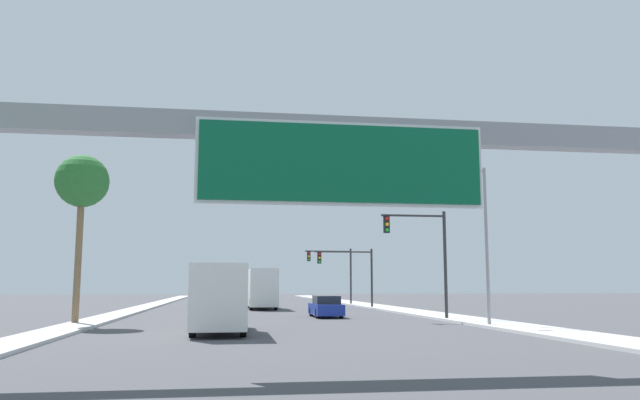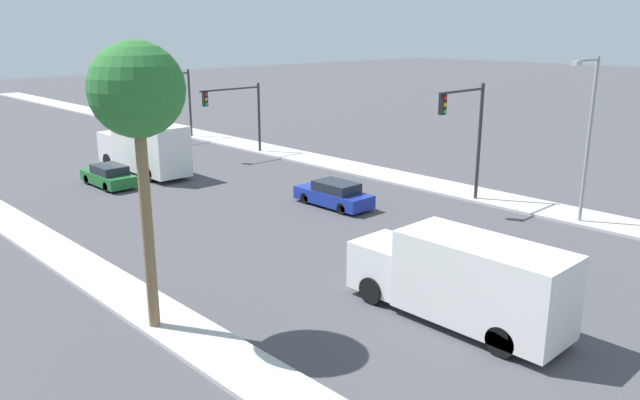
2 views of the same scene
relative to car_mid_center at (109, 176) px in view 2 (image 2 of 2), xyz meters
The scene contains 10 objects.
sidewalk_right 15.31m from the car_mid_center, 15.39° to the left, with size 3.00×120.00×0.15m.
car_mid_center is the anchor object (origin of this frame).
car_near_left 14.85m from the car_mid_center, 61.87° to the right, with size 1.80×4.72×1.44m.
truck_box_primary 4.08m from the car_mid_center, 26.56° to the left, with size 2.42×8.98×3.56m.
truck_box_secondary 26.16m from the car_mid_center, 90.00° to the right, with size 2.37×7.92×3.06m.
traffic_light_near_intersection 22.21m from the car_mid_center, 55.10° to the right, with size 4.14×0.32×6.75m.
traffic_light_mid_block 12.44m from the car_mid_center, ahead, with size 5.49×0.32×5.52m.
traffic_light_far_intersection 17.43m from the car_mid_center, 44.94° to the left, with size 5.14×0.32×6.10m.
palm_tree_background 22.06m from the car_mid_center, 111.81° to the right, with size 2.92×2.92×9.37m.
street_lamp_right 27.92m from the car_mid_center, 60.66° to the right, with size 2.65×0.28×8.39m.
Camera 2 is at (-20.36, 19.10, 9.71)m, focal length 35.00 mm.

